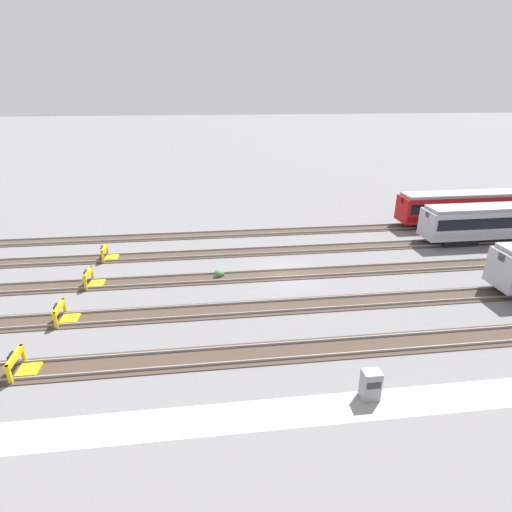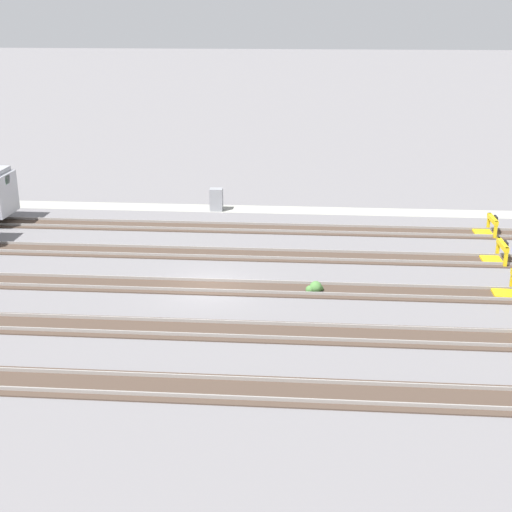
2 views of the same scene
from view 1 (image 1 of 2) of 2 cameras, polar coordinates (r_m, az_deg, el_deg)
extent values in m
plane|color=slate|center=(33.15, 4.22, -2.66)|extent=(400.00, 400.00, 0.00)
cube|color=#9E9E93|center=(21.15, 12.34, -20.38)|extent=(54.00, 2.00, 0.01)
cube|color=#47382D|center=(24.51, 8.86, -13.04)|extent=(90.00, 2.23, 0.06)
cube|color=gray|center=(25.01, 8.44, -11.89)|extent=(90.00, 0.07, 0.15)
cube|color=gray|center=(23.90, 9.34, -13.83)|extent=(90.00, 0.07, 0.15)
cube|color=#47382D|center=(28.68, 6.16, -7.05)|extent=(90.00, 2.24, 0.06)
cube|color=gray|center=(29.24, 5.86, -6.18)|extent=(90.00, 0.07, 0.15)
cube|color=gray|center=(28.03, 6.50, -7.59)|extent=(90.00, 0.07, 0.15)
cube|color=#47382D|center=(33.13, 4.22, -2.61)|extent=(90.00, 2.24, 0.06)
cube|color=gray|center=(33.72, 3.99, -1.93)|extent=(90.00, 0.07, 0.15)
cube|color=gray|center=(32.46, 4.46, -2.99)|extent=(90.00, 0.07, 0.15)
cube|color=#47382D|center=(37.76, 2.75, 0.76)|extent=(90.00, 2.23, 0.06)
cube|color=gray|center=(38.38, 2.58, 1.31)|extent=(90.00, 0.07, 0.15)
cube|color=gray|center=(37.07, 2.94, 0.49)|extent=(90.00, 0.07, 0.15)
cube|color=#47382D|center=(42.51, 1.61, 3.38)|extent=(90.00, 2.23, 0.06)
cube|color=gray|center=(43.15, 1.47, 3.83)|extent=(90.00, 0.07, 0.15)
cube|color=gray|center=(41.81, 1.75, 3.19)|extent=(90.00, 0.07, 0.15)
cube|color=#ADAFB7|center=(47.08, 32.61, 4.24)|extent=(18.03, 2.97, 2.70)
cube|color=black|center=(47.00, 32.69, 4.61)|extent=(17.31, 3.00, 1.08)
cube|color=#9EA0A8|center=(47.29, 32.41, 3.38)|extent=(17.67, 2.99, 0.54)
cube|color=#1E843D|center=(41.67, 23.32, 5.43)|extent=(0.09, 0.70, 0.56)
cube|color=black|center=(44.25, 26.56, 2.11)|extent=(3.62, 2.27, 0.70)
cube|color=#1E843D|center=(33.63, 31.70, -0.18)|extent=(0.09, 0.70, 0.56)
cube|color=#B71414|center=(51.00, 29.13, 6.19)|extent=(18.02, 2.92, 2.70)
cube|color=black|center=(50.92, 29.20, 6.54)|extent=(17.30, 2.96, 1.08)
cube|color=#A80505|center=(51.18, 28.96, 5.39)|extent=(17.66, 2.95, 0.54)
cube|color=#999BA0|center=(50.65, 29.45, 7.81)|extent=(17.48, 2.64, 0.30)
cube|color=#1E843D|center=(46.05, 20.23, 7.45)|extent=(0.08, 0.70, 0.56)
cube|color=black|center=(48.40, 23.37, 4.33)|extent=(3.62, 2.26, 0.70)
cube|color=gold|center=(26.45, -30.31, -11.94)|extent=(0.18, 0.18, 1.15)
cube|color=gold|center=(25.13, -31.79, -14.22)|extent=(0.18, 0.18, 1.15)
cube|color=gold|center=(25.56, -31.23, -12.27)|extent=(0.26, 2.00, 0.30)
cube|color=gold|center=(25.83, -29.66, -13.98)|extent=(1.11, 1.09, 0.18)
cube|color=black|center=(25.63, -31.60, -12.26)|extent=(0.13, 0.60, 0.44)
cube|color=gold|center=(30.29, -25.69, -6.51)|extent=(0.18, 0.18, 1.15)
cube|color=gold|center=(28.82, -26.72, -8.25)|extent=(0.18, 0.18, 1.15)
cube|color=gold|center=(29.36, -26.34, -6.64)|extent=(0.25, 2.00, 0.30)
cube|color=gold|center=(29.60, -25.01, -8.16)|extent=(1.10, 1.08, 0.18)
cube|color=black|center=(29.42, -26.67, -6.64)|extent=(0.12, 0.60, 0.44)
cube|color=gold|center=(34.51, -22.36, -2.32)|extent=(0.18, 0.18, 1.15)
cube|color=gold|center=(32.96, -23.18, -3.65)|extent=(0.18, 0.18, 1.15)
cube|color=gold|center=(33.56, -22.87, -2.32)|extent=(0.29, 2.01, 0.30)
cube|color=gold|center=(33.77, -21.74, -3.69)|extent=(1.13, 1.11, 0.18)
cube|color=black|center=(33.62, -23.16, -2.33)|extent=(0.14, 0.60, 0.44)
cube|color=gold|center=(39.08, -20.50, 0.90)|extent=(0.18, 0.18, 1.15)
cube|color=gold|center=(37.46, -21.04, -0.13)|extent=(0.18, 0.18, 1.15)
cube|color=gold|center=(38.12, -20.86, 0.99)|extent=(0.26, 2.00, 0.30)
cube|color=gold|center=(38.32, -19.87, -0.23)|extent=(1.11, 1.09, 0.18)
cube|color=black|center=(38.16, -21.12, 0.97)|extent=(0.13, 0.60, 0.44)
cube|color=gray|center=(21.45, 16.04, -17.26)|extent=(0.90, 0.70, 1.60)
cube|color=#333338|center=(21.05, 16.49, -17.37)|extent=(0.70, 0.04, 0.36)
sphere|color=#4C7F3D|center=(32.70, -5.43, -2.54)|extent=(0.64, 0.64, 0.64)
sphere|color=#4C7F3D|center=(32.85, -4.90, -2.58)|extent=(0.44, 0.44, 0.44)
sphere|color=#4C7F3D|center=(32.59, -5.79, -2.92)|extent=(0.36, 0.36, 0.36)
camera|label=2|loc=(63.33, -6.61, 22.64)|focal=50.00mm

